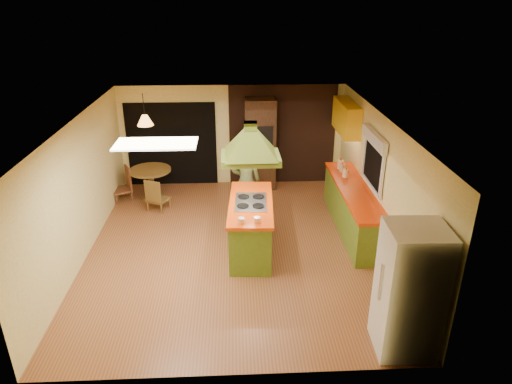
{
  "coord_description": "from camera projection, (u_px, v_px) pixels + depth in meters",
  "views": [
    {
      "loc": [
        0.06,
        -7.69,
        4.55
      ],
      "look_at": [
        0.43,
        -0.01,
        1.15
      ],
      "focal_mm": 32.0,
      "sensor_mm": 36.0,
      "label": 1
    }
  ],
  "objects": [
    {
      "name": "canister_small",
      "position": [
        346.0,
        173.0,
        9.66
      ],
      "size": [
        0.17,
        0.17,
        0.17
      ],
      "primitive_type": "cylinder",
      "rotation": [
        0.0,
        0.0,
        0.42
      ],
      "color": "#FEF2CC",
      "rests_on": "right_counter"
    },
    {
      "name": "range_hood",
      "position": [
        250.0,
        136.0,
        7.86
      ],
      "size": [
        1.04,
        0.76,
        0.79
      ],
      "rotation": [
        0.0,
        0.0,
        0.01
      ],
      "color": "#536519",
      "rests_on": "ceiling_plane"
    },
    {
      "name": "window_right",
      "position": [
        374.0,
        151.0,
        8.63
      ],
      "size": [
        0.12,
        1.35,
        1.06
      ],
      "color": "black",
      "rests_on": "room_walls"
    },
    {
      "name": "ceiling_plane",
      "position": [
        231.0,
        121.0,
        7.85
      ],
      "size": [
        6.5,
        6.5,
        0.0
      ],
      "primitive_type": "plane",
      "rotation": [
        3.14,
        0.0,
        0.0
      ],
      "color": "silver",
      "rests_on": "room_walls"
    },
    {
      "name": "room_walls",
      "position": [
        232.0,
        187.0,
        8.36
      ],
      "size": [
        5.5,
        6.5,
        6.5
      ],
      "color": "#FEF7B6",
      "rests_on": "ground"
    },
    {
      "name": "pendant_lamp",
      "position": [
        145.0,
        120.0,
        10.18
      ],
      "size": [
        0.43,
        0.43,
        0.23
      ],
      "primitive_type": "cone",
      "rotation": [
        0.0,
        0.0,
        -0.21
      ],
      "color": "#FF9E3F",
      "rests_on": "ceiling_plane"
    },
    {
      "name": "canister_large",
      "position": [
        341.0,
        165.0,
        10.11
      ],
      "size": [
        0.15,
        0.15,
        0.2
      ],
      "primitive_type": "cylinder",
      "rotation": [
        0.0,
        0.0,
        -0.15
      ],
      "color": "#FBEECA",
      "rests_on": "right_counter"
    },
    {
      "name": "fluor_panel",
      "position": [
        156.0,
        144.0,
        6.71
      ],
      "size": [
        1.2,
        0.6,
        0.03
      ],
      "primitive_type": "cube",
      "color": "white",
      "rests_on": "ceiling_plane"
    },
    {
      "name": "ground",
      "position": [
        234.0,
        246.0,
        8.86
      ],
      "size": [
        6.5,
        6.5,
        0.0
      ],
      "primitive_type": "plane",
      "color": "#9C5B33",
      "rests_on": "ground"
    },
    {
      "name": "nook_opening",
      "position": [
        172.0,
        144.0,
        11.32
      ],
      "size": [
        2.2,
        0.03,
        2.1
      ],
      "primitive_type": "cube",
      "color": "black",
      "rests_on": "ground"
    },
    {
      "name": "canister_medium",
      "position": [
        342.0,
        168.0,
        9.96
      ],
      "size": [
        0.13,
        0.13,
        0.18
      ],
      "primitive_type": "cylinder",
      "rotation": [
        0.0,
        0.0,
        -0.06
      ],
      "color": "beige",
      "rests_on": "right_counter"
    },
    {
      "name": "refrigerator",
      "position": [
        409.0,
        291.0,
        6.0
      ],
      "size": [
        0.79,
        0.75,
        1.86
      ],
      "primitive_type": "cube",
      "rotation": [
        0.0,
        0.0,
        -0.04
      ],
      "color": "white",
      "rests_on": "ground"
    },
    {
      "name": "upper_cabinets",
      "position": [
        346.0,
        118.0,
        10.2
      ],
      "size": [
        0.34,
        1.4,
        0.7
      ],
      "primitive_type": "cube",
      "color": "yellow",
      "rests_on": "room_walls"
    },
    {
      "name": "dining_table",
      "position": [
        151.0,
        178.0,
        10.74
      ],
      "size": [
        0.97,
        0.97,
        0.73
      ],
      "rotation": [
        0.0,
        0.0,
        0.39
      ],
      "color": "brown",
      "rests_on": "ground"
    },
    {
      "name": "wall_oven",
      "position": [
        260.0,
        144.0,
        11.13
      ],
      "size": [
        0.74,
        0.61,
        2.23
      ],
      "rotation": [
        0.0,
        0.0,
        0.01
      ],
      "color": "#3F2514",
      "rests_on": "ground"
    },
    {
      "name": "brick_panel",
      "position": [
        282.0,
        135.0,
        11.36
      ],
      "size": [
        2.64,
        0.03,
        2.5
      ],
      "primitive_type": "cube",
      "color": "#381E14",
      "rests_on": "ground"
    },
    {
      "name": "man",
      "position": [
        246.0,
        182.0,
        9.65
      ],
      "size": [
        0.62,
        0.42,
        1.68
      ],
      "primitive_type": "imported",
      "rotation": [
        0.0,
        0.0,
        3.12
      ],
      "color": "#545C30",
      "rests_on": "ground"
    },
    {
      "name": "chair_left",
      "position": [
        120.0,
        184.0,
        10.66
      ],
      "size": [
        0.59,
        0.59,
        0.8
      ],
      "primitive_type": null,
      "rotation": [
        0.0,
        0.0,
        -1.11
      ],
      "color": "brown",
      "rests_on": "ground"
    },
    {
      "name": "kitchen_island",
      "position": [
        251.0,
        226.0,
        8.57
      ],
      "size": [
        0.9,
        2.02,
        1.0
      ],
      "rotation": [
        0.0,
        0.0,
        -0.05
      ],
      "color": "olive",
      "rests_on": "ground"
    },
    {
      "name": "right_counter",
      "position": [
        353.0,
        209.0,
        9.33
      ],
      "size": [
        0.62,
        3.05,
        0.92
      ],
      "color": "olive",
      "rests_on": "ground"
    },
    {
      "name": "chair_near",
      "position": [
        158.0,
        194.0,
        10.21
      ],
      "size": [
        0.55,
        0.55,
        0.76
      ],
      "primitive_type": null,
      "rotation": [
        0.0,
        0.0,
        2.71
      ],
      "color": "brown",
      "rests_on": "ground"
    }
  ]
}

